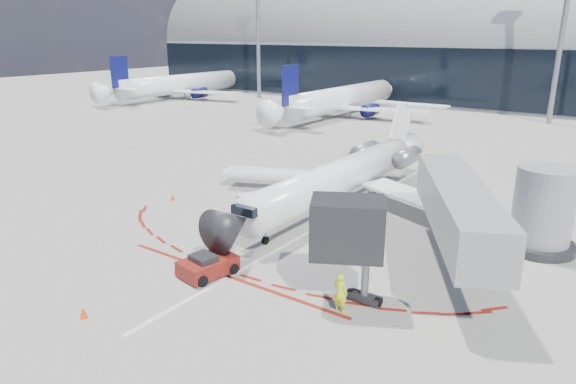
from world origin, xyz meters
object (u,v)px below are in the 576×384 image
Objects in this scene: ramp_worker at (340,293)px; uld_container at (252,210)px; pushback_tug at (208,265)px; regional_jet at (345,174)px.

uld_container reaches higher than ramp_worker.
regional_jet is at bearing 100.07° from pushback_tug.
ramp_worker reaches higher than pushback_tug.
regional_jet is at bearing 93.14° from uld_container.
regional_jet is 13.68× the size of ramp_worker.
ramp_worker is 0.73× the size of uld_container.
regional_jet reaches higher than pushback_tug.
pushback_tug is 1.79× the size of uld_container.
regional_jet reaches higher than uld_container.
regional_jet is 5.60× the size of pushback_tug.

